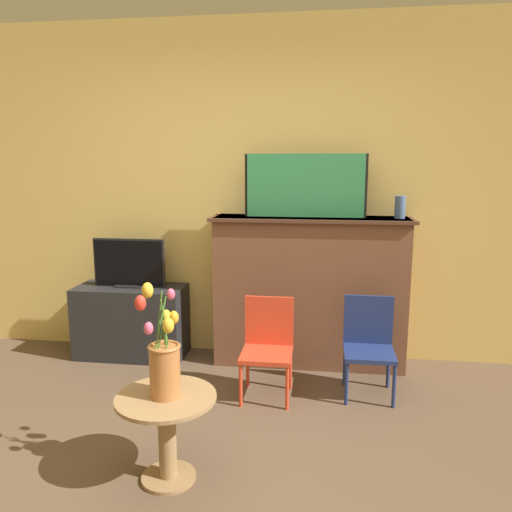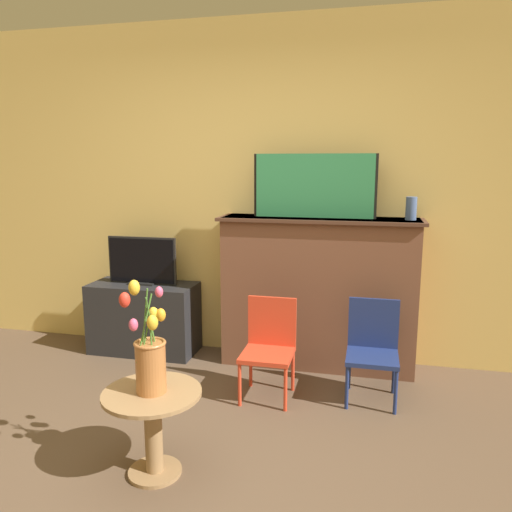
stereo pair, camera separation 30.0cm
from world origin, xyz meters
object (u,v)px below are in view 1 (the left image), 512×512
at_px(tv_monitor, 129,264).
at_px(chair_blue, 369,341).
at_px(vase_tulips, 164,360).
at_px(painting, 305,186).
at_px(chair_red, 268,343).

relative_size(tv_monitor, chair_blue, 0.88).
bearing_deg(vase_tulips, painting, 69.40).
height_order(tv_monitor, chair_red, tv_monitor).
relative_size(chair_blue, vase_tulips, 1.18).
height_order(painting, vase_tulips, painting).
xyz_separation_m(chair_red, vase_tulips, (-0.39, -1.02, 0.27)).
relative_size(painting, tv_monitor, 1.56).
distance_m(tv_monitor, vase_tulips, 1.78).
distance_m(painting, tv_monitor, 1.55).
height_order(painting, tv_monitor, painting).
xyz_separation_m(chair_red, chair_blue, (0.69, 0.12, 0.00)).
distance_m(chair_red, vase_tulips, 1.13).
relative_size(painting, chair_red, 1.38).
bearing_deg(tv_monitor, vase_tulips, -63.09).
relative_size(chair_red, chair_blue, 1.00).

